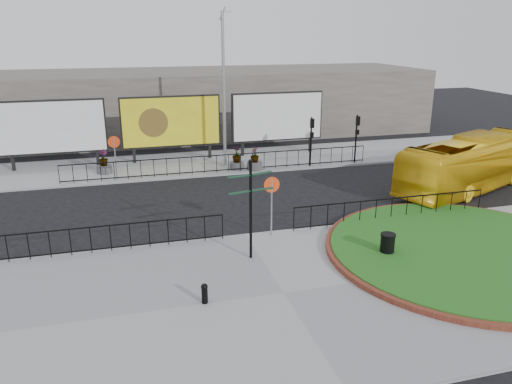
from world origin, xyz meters
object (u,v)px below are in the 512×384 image
object	(u,v)px
fingerpost_sign	(251,200)
planter_b	(237,160)
litter_bin	(387,245)
lamp_post	(224,88)
bollard	(205,292)
bus	(471,164)
planter_c	(255,162)
billboard_mid	(171,122)
planter_a	(104,165)

from	to	relation	value
fingerpost_sign	planter_b	distance (m)	12.32
fingerpost_sign	litter_bin	xyz separation A→B (m)	(4.84, -1.28, -1.79)
lamp_post	litter_bin	distance (m)	15.40
litter_bin	bollard	bearing A→B (deg)	-168.43
lamp_post	bus	size ratio (longest dim) A/B	0.91
litter_bin	planter_c	world-z (taller)	planter_c
fingerpost_sign	bollard	xyz separation A→B (m)	(-2.18, -2.72, -1.89)
billboard_mid	lamp_post	size ratio (longest dim) A/B	0.67
bus	planter_a	world-z (taller)	bus
planter_a	bollard	bearing A→B (deg)	-78.75
fingerpost_sign	litter_bin	size ratio (longest dim) A/B	4.06
billboard_mid	litter_bin	distance (m)	17.65
fingerpost_sign	planter_a	size ratio (longest dim) A/B	2.70
bollard	planter_a	xyz separation A→B (m)	(-3.17, 15.94, 0.16)
planter_a	billboard_mid	bearing A→B (deg)	25.19
billboard_mid	planter_c	size ratio (longest dim) A/B	4.49
fingerpost_sign	planter_b	size ratio (longest dim) A/B	2.66
litter_bin	planter_c	size ratio (longest dim) A/B	0.67
billboard_mid	lamp_post	distance (m)	4.23
fingerpost_sign	bollard	distance (m)	3.97
bollard	planter_a	size ratio (longest dim) A/B	0.47
lamp_post	litter_bin	size ratio (longest dim) A/B	10.06
fingerpost_sign	bollard	bearing A→B (deg)	-136.63
planter_c	planter_b	bearing A→B (deg)	159.82
lamp_post	litter_bin	bearing A→B (deg)	-78.34
fingerpost_sign	bus	xyz separation A→B (m)	(13.34, 5.24, -0.95)
lamp_post	billboard_mid	bearing A→B (deg)	146.75
litter_bin	planter_a	bearing A→B (deg)	125.10
billboard_mid	bus	size ratio (longest dim) A/B	0.61
bus	litter_bin	bearing A→B (deg)	104.98
bollard	planter_b	world-z (taller)	planter_b
billboard_mid	planter_a	world-z (taller)	billboard_mid
bus	billboard_mid	bearing A→B (deg)	33.02
lamp_post	planter_c	bearing A→B (deg)	-47.68
bollard	bus	xyz separation A→B (m)	(15.52, 7.96, 0.94)
litter_bin	planter_c	bearing A→B (deg)	96.79
bollard	litter_bin	xyz separation A→B (m)	(7.02, 1.44, 0.11)
billboard_mid	planter_c	bearing A→B (deg)	-38.66
fingerpost_sign	planter_a	world-z (taller)	fingerpost_sign
fingerpost_sign	billboard_mid	bearing A→B (deg)	86.44
bollard	planter_a	distance (m)	16.25
lamp_post	planter_a	xyz separation A→B (m)	(-7.20, -0.00, -4.19)
planter_a	planter_c	world-z (taller)	planter_a
billboard_mid	planter_b	world-z (taller)	billboard_mid
planter_b	bollard	bearing A→B (deg)	-106.93
billboard_mid	planter_a	xyz separation A→B (m)	(-4.19, -1.97, -1.96)
planter_b	lamp_post	bearing A→B (deg)	110.01
billboard_mid	planter_b	xyz separation A→B (m)	(3.45, -3.20, -1.93)
bollard	litter_bin	distance (m)	7.17
bollard	litter_bin	world-z (taller)	litter_bin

